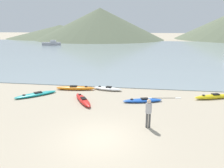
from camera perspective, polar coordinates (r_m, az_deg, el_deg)
The scene contains 13 objects.
ground_plane at distance 11.47m, azimuth -3.56°, elevation -14.06°, with size 400.00×400.00×0.00m, color tan.
bay_water at distance 54.73m, azimuth 6.52°, elevation 8.88°, with size 160.00×70.00×0.06m, color gray.
far_hill_left at distance 117.58m, azimuth -13.34°, elevation 13.22°, with size 51.75×51.75×6.44m, color #5B664C.
far_hill_midleft at distance 100.20m, azimuth -3.10°, elevation 15.42°, with size 56.19×56.19×13.56m, color #5B664C.
kayak_on_sand_0 at distance 19.56m, azimuth -1.22°, elevation -1.20°, with size 2.77×1.17×0.34m.
kayak_on_sand_1 at distance 19.06m, azimuth 24.96°, elevation -2.97°, with size 3.27×1.71×0.39m.
kayak_on_sand_2 at distance 19.04m, azimuth -19.22°, elevation -2.57°, with size 2.94×2.94×0.29m.
kayak_on_sand_3 at distance 16.69m, azimuth 7.98°, elevation -4.27°, with size 3.07×1.41×0.29m.
kayak_on_sand_4 at distance 19.96m, azimuth -9.51°, elevation -1.03°, with size 3.56×1.07×0.37m.
kayak_on_sand_5 at distance 16.72m, azimuth -7.59°, elevation -4.10°, with size 2.27×3.18×0.36m.
person_near_foreground at distance 12.36m, azimuth 9.52°, elevation -7.09°, with size 0.34×0.23×1.69m.
moored_boat_0 at distance 70.03m, azimuth -15.48°, elevation 10.17°, with size 5.66×2.51×1.54m.
loose_paddle at distance 17.89m, azimuth 13.30°, elevation -3.59°, with size 2.77×0.64×0.03m.
Camera 1 is at (2.22, -9.80, 5.51)m, focal length 35.00 mm.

